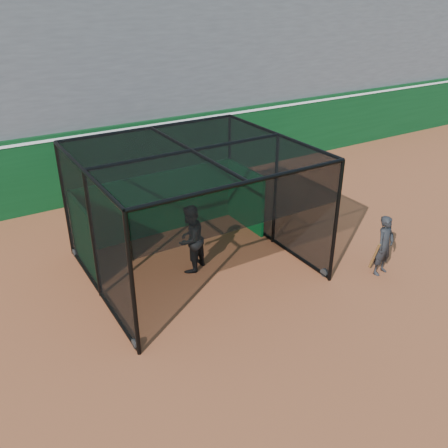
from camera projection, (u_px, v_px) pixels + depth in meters
ground at (258, 316)px, 10.70m from camera, size 120.00×120.00×0.00m
outfield_wall at (119, 159)px, 16.60m from camera, size 50.00×0.50×2.50m
grandstand at (75, 51)px, 18.05m from camera, size 50.00×7.85×8.95m
batting_cage at (193, 212)px, 11.95m from camera, size 5.25×4.86×3.20m
batter at (190, 239)px, 12.09m from camera, size 1.11×1.04×1.82m
on_deck_player at (384, 246)px, 12.00m from camera, size 0.64×0.47×1.61m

